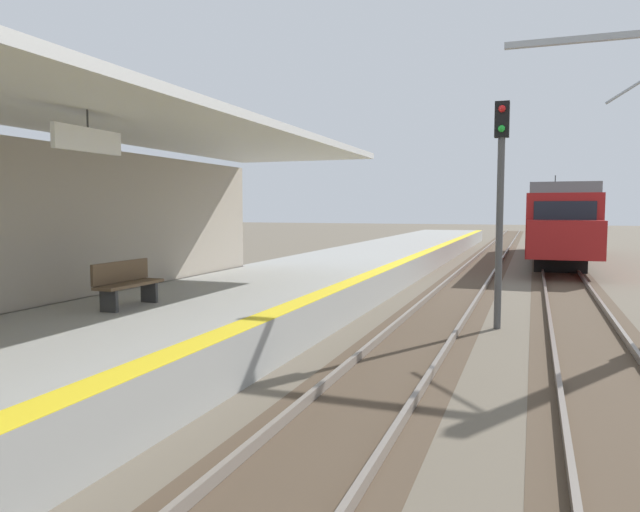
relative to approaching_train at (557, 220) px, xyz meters
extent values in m
cube|color=#999993|center=(-7.80, -21.19, -1.73)|extent=(5.00, 80.00, 0.90)
cube|color=yellow|center=(-5.55, -21.19, -1.27)|extent=(0.50, 80.00, 0.01)
cube|color=white|center=(-7.50, -26.69, 1.64)|extent=(0.08, 1.40, 0.36)
cylinder|color=#333333|center=(-7.50, -26.69, 1.96)|extent=(0.03, 0.03, 0.27)
cube|color=#4C3D2D|center=(-3.40, -17.19, -2.17)|extent=(2.34, 120.00, 0.01)
cube|color=slate|center=(-4.12, -17.19, -2.09)|extent=(0.08, 120.00, 0.15)
cube|color=slate|center=(-2.68, -17.19, -2.09)|extent=(0.08, 120.00, 0.15)
cube|color=#4C3D2D|center=(0.00, -17.19, -2.17)|extent=(2.34, 120.00, 0.01)
cube|color=slate|center=(-0.72, -17.19, -2.09)|extent=(0.08, 120.00, 0.15)
cube|color=slate|center=(0.72, -17.19, -2.09)|extent=(0.08, 120.00, 0.15)
cube|color=maroon|center=(0.00, 0.38, -0.11)|extent=(2.90, 18.00, 2.70)
cube|color=slate|center=(0.00, 0.38, 1.46)|extent=(2.67, 18.00, 0.44)
cube|color=black|center=(0.00, -8.64, 0.30)|extent=(2.32, 0.06, 1.21)
cube|color=maroon|center=(0.00, -9.42, -0.58)|extent=(2.78, 1.60, 1.49)
cube|color=black|center=(1.46, 0.38, 0.30)|extent=(0.04, 15.84, 0.86)
cylinder|color=#333333|center=(0.00, 3.98, 2.13)|extent=(0.06, 0.06, 0.90)
cube|color=black|center=(0.00, -5.47, -1.82)|extent=(2.17, 2.20, 0.72)
cube|color=black|center=(0.00, 6.23, -1.82)|extent=(2.17, 2.20, 0.72)
cylinder|color=#4C4C4C|center=(-1.89, -19.81, 0.02)|extent=(0.16, 0.16, 4.40)
cube|color=black|center=(-1.89, -19.81, 2.62)|extent=(0.32, 0.24, 0.80)
sphere|color=red|center=(-1.89, -19.95, 2.84)|extent=(0.16, 0.16, 0.16)
sphere|color=green|center=(-1.89, -19.95, 2.40)|extent=(0.16, 0.16, 0.16)
cube|color=#9EA3A8|center=(0.42, -17.95, 4.72)|extent=(4.80, 0.16, 0.16)
cube|color=brown|center=(-8.41, -24.65, -0.84)|extent=(0.44, 1.60, 0.06)
cube|color=brown|center=(-8.61, -24.65, -0.60)|extent=(0.06, 1.60, 0.40)
cube|color=#333333|center=(-8.41, -25.25, -1.06)|extent=(0.36, 0.08, 0.44)
cube|color=#333333|center=(-8.41, -24.05, -1.06)|extent=(0.36, 0.08, 0.44)
camera|label=1|loc=(-1.16, -33.93, 0.61)|focal=33.03mm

